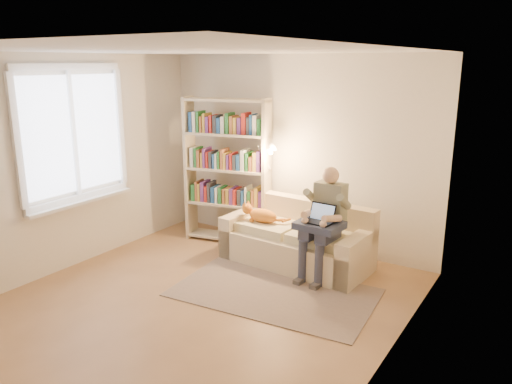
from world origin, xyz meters
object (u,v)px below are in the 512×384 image
Objects in this scene: sofa at (297,242)px; cat at (263,215)px; laptop at (317,217)px; person at (325,217)px; bookshelf at (227,164)px.

cat is at bearing -165.21° from sofa.
laptop reaches higher than cat.
cat is at bearing 178.29° from person.
bookshelf is at bearing 173.05° from sofa.
sofa is 1.44× the size of person.
cat is 1.00m from bookshelf.
bookshelf is at bearing 170.08° from person.
sofa is at bearing 14.79° from cat.
person is 2.20× the size of cat.
laptop is at bearing -32.15° from sofa.
bookshelf reaches higher than cat.
cat is at bearing 170.88° from laptop.
cat is (-0.89, 0.08, -0.15)m from person.
sofa is at bearing 162.18° from person.
bookshelf is (-0.78, 0.31, 0.53)m from cat.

